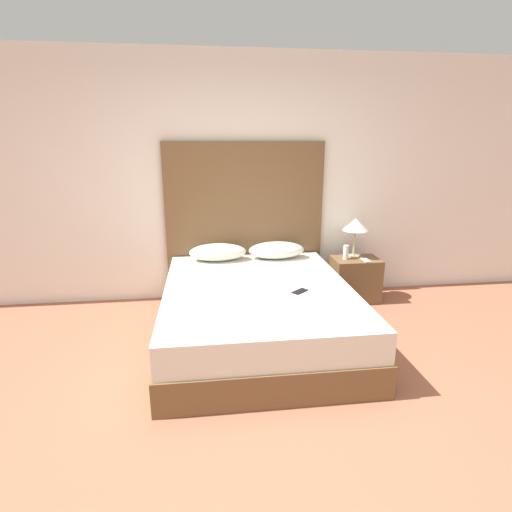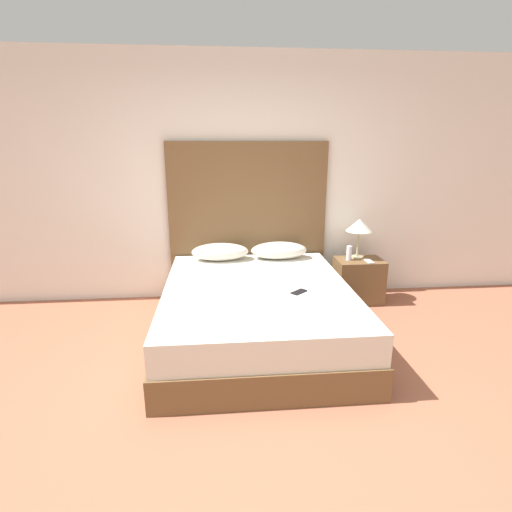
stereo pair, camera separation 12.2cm
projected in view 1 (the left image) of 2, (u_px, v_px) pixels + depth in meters
The scene contains 11 objects.
ground_plane at pixel (266, 431), 2.54m from camera, with size 16.00×16.00×0.00m, color #9E5B42.
wall_back at pixel (234, 180), 4.46m from camera, with size 10.00×0.06×2.70m.
bed at pixel (257, 312), 3.67m from camera, with size 1.69×2.11×0.52m.
headboard at pixel (245, 222), 4.53m from camera, with size 1.77×0.05×1.78m.
pillow_left at pixel (218, 252), 4.34m from camera, with size 0.62×0.31×0.18m.
pillow_right at pixel (276, 250), 4.42m from camera, with size 0.62×0.31×0.18m.
phone_on_bed at pixel (300, 291), 3.45m from camera, with size 0.16×0.15×0.01m.
nightstand at pixel (355, 279), 4.58m from camera, with size 0.52×0.36×0.50m.
table_lamp at pixel (355, 226), 4.47m from camera, with size 0.29×0.29×0.45m.
phone_on_nightstand at pixel (366, 260), 4.43m from camera, with size 0.07×0.15×0.01m.
toiletry_bottle at pixel (346, 252), 4.47m from camera, with size 0.06×0.06×0.16m.
Camera 1 is at (-0.33, -2.11, 1.78)m, focal length 28.00 mm.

